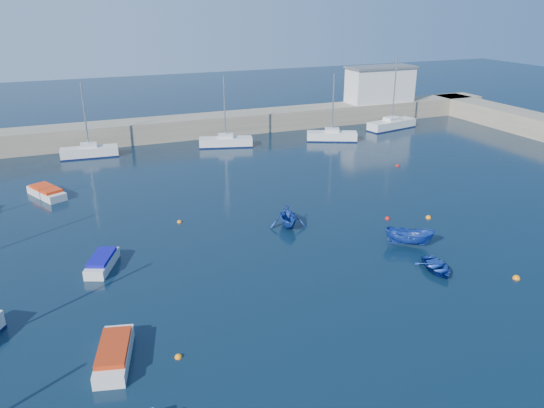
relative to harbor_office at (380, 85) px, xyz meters
name	(u,v)px	position (x,y,z in m)	size (l,w,h in m)	color
ground	(374,311)	(-30.00, -46.00, -5.10)	(220.00, 220.00, 0.00)	black
back_wall	(186,127)	(-30.00, 0.00, -3.80)	(96.00, 4.50, 2.60)	gray
right_arm	(519,121)	(14.00, -14.00, -3.80)	(4.50, 32.00, 2.60)	gray
harbor_office	(380,85)	(0.00, 0.00, 0.00)	(10.00, 4.00, 5.00)	silver
sailboat_5	(89,152)	(-42.78, -5.40, -4.44)	(6.48, 2.22, 8.52)	silver
sailboat_6	(226,142)	(-26.67, -6.87, -4.47)	(6.79, 3.52, 8.65)	silver
sailboat_7	(332,136)	(-13.04, -9.32, -4.45)	(6.56, 4.34, 8.53)	silver
sailboat_8	(392,124)	(-1.97, -6.57, -4.43)	(7.95, 3.72, 10.02)	silver
motorboat_0	(114,354)	(-44.73, -44.96, -4.65)	(2.54, 4.57, 0.97)	silver
motorboat_1	(102,262)	(-44.26, -34.29, -4.66)	(2.71, 4.00, 0.93)	silver
motorboat_2	(46,192)	(-47.59, -17.77, -4.65)	(3.47, 4.88, 0.95)	silver
dinghy_center	(437,267)	(-23.44, -43.38, -4.78)	(2.20, 3.08, 0.64)	navy
dinghy_left	(288,216)	(-29.67, -32.64, -4.22)	(2.87, 3.32, 1.75)	navy
dinghy_right	(409,237)	(-22.76, -39.34, -4.41)	(1.34, 3.56, 1.37)	navy
buoy_0	(178,357)	(-41.69, -45.91, -5.10)	(0.39, 0.39, 0.39)	orange
buoy_1	(387,219)	(-21.30, -34.41, -5.10)	(0.44, 0.44, 0.44)	#B6140D
buoy_2	(428,218)	(-17.99, -35.54, -5.10)	(0.46, 0.46, 0.46)	orange
buoy_3	(180,222)	(-37.58, -28.49, -5.10)	(0.40, 0.40, 0.40)	orange
buoy_4	(397,166)	(-11.73, -22.07, -5.10)	(0.42, 0.42, 0.42)	#B6140D
buoy_5	(516,279)	(-19.24, -46.26, -5.10)	(0.49, 0.49, 0.49)	orange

